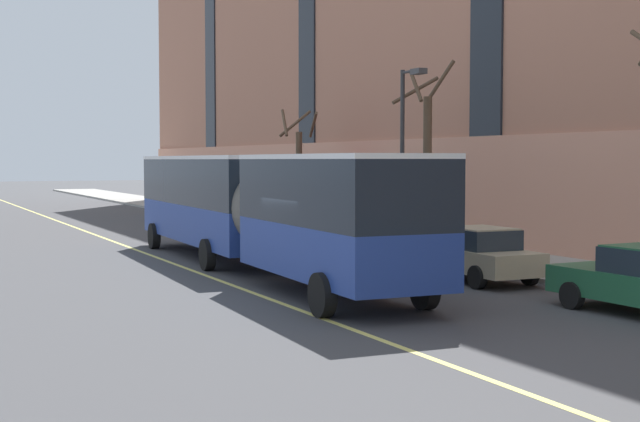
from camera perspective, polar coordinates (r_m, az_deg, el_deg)
name	(u,v)px	position (r m, az deg, el deg)	size (l,w,h in m)	color
ground_plane	(320,297)	(22.70, -0.02, -5.51)	(260.00, 260.00, 0.00)	#424244
sidewalk	(524,264)	(29.94, 12.93, -3.31)	(4.59, 160.00, 0.15)	#9E9B93
city_bus	(254,204)	(27.76, -4.25, 0.44)	(3.63, 20.16, 3.62)	navy
parked_car_champagne_0	(476,254)	(25.88, 9.97, -2.73)	(2.03, 4.47, 1.56)	#BCAD89
parked_car_silver_2	(370,237)	(31.18, 3.20, -1.66)	(1.96, 4.61, 1.56)	#B7B7BC
parked_car_navy_3	(174,205)	(53.91, -9.35, 0.39)	(2.07, 4.59, 1.56)	navy
parked_car_darkgray_4	(269,220)	(39.57, -3.27, -0.61)	(2.05, 4.65, 1.56)	#4C4C51
street_tree_far_uptown	(427,158)	(33.65, 6.85, 3.38)	(1.99, 1.60, 7.05)	brown
street_tree_far_downtown	(299,169)	(43.89, -1.37, 2.73)	(1.92, 1.90, 5.83)	brown
street_lamp	(406,139)	(32.65, 5.51, 4.59)	(0.36, 1.48, 6.60)	#2D2D30
lane_centerline	(231,285)	(24.94, -5.70, -4.72)	(0.16, 140.00, 0.01)	#E0D66B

